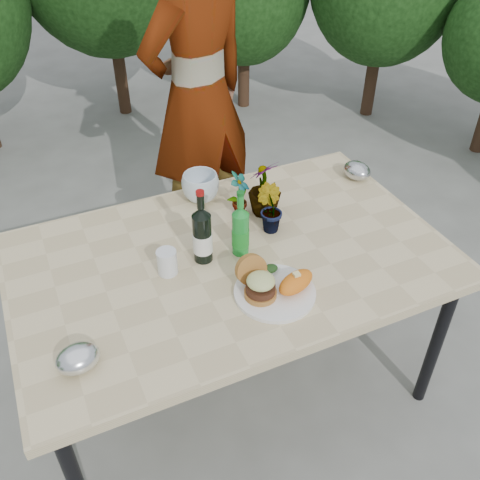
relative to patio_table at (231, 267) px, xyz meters
name	(u,v)px	position (x,y,z in m)	size (l,w,h in m)	color
ground	(233,380)	(0.00, 0.00, -0.69)	(80.00, 80.00, 0.00)	slate
patio_table	(231,267)	(0.00, 0.00, 0.00)	(1.60, 1.00, 0.75)	beige
shrub_hedge	(133,14)	(0.15, 1.70, 0.47)	(6.98, 5.09, 2.37)	#382316
dinner_plate	(275,292)	(0.05, -0.25, 0.06)	(0.28, 0.28, 0.01)	white
burger_stack	(258,282)	(0.00, -0.23, 0.12)	(0.11, 0.16, 0.11)	#B7722D
sweet_potato	(296,282)	(0.12, -0.27, 0.10)	(0.15, 0.08, 0.06)	orange
grilled_veg	(267,270)	(0.07, -0.16, 0.09)	(0.08, 0.05, 0.03)	olive
wine_bottle	(202,235)	(-0.10, 0.02, 0.17)	(0.07, 0.07, 0.30)	black
sparkling_water	(240,231)	(0.04, 0.00, 0.16)	(0.06, 0.06, 0.27)	#198B2C
plastic_cup	(167,262)	(-0.24, 0.01, 0.10)	(0.07, 0.07, 0.10)	silver
seedling_left	(239,194)	(0.14, 0.23, 0.15)	(0.10, 0.07, 0.19)	#29541C
seedling_mid	(269,209)	(0.20, 0.09, 0.15)	(0.11, 0.09, 0.19)	#306121
seedling_right	(265,188)	(0.23, 0.20, 0.18)	(0.13, 0.13, 0.24)	#26561D
blue_bowl	(200,187)	(0.03, 0.39, 0.12)	(0.16, 0.16, 0.12)	silver
foil_packet_left	(78,358)	(-0.61, -0.28, 0.10)	(0.13, 0.11, 0.08)	silver
foil_packet_right	(357,171)	(0.73, 0.26, 0.10)	(0.13, 0.11, 0.08)	#B3B6BB
person	(199,97)	(0.27, 1.03, 0.22)	(0.67, 0.44, 1.82)	#A07250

